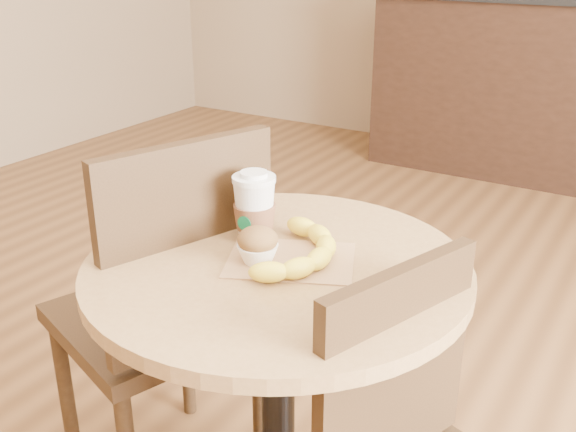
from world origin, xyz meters
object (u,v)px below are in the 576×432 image
object	(u,v)px
chair_left	(167,311)
banana	(298,251)
cafe_table	(278,351)
coffee_cup	(255,210)
muffin	(258,245)

from	to	relation	value
chair_left	banana	world-z (taller)	chair_left
cafe_table	chair_left	xyz separation A→B (m)	(-0.32, 0.03, -0.02)
banana	cafe_table	bearing A→B (deg)	-156.13
chair_left	coffee_cup	bearing A→B (deg)	117.60
coffee_cup	banana	world-z (taller)	coffee_cup
muffin	banana	bearing A→B (deg)	36.46
cafe_table	coffee_cup	xyz separation A→B (m)	(-0.09, 0.06, 0.27)
muffin	cafe_table	bearing A→B (deg)	40.25
cafe_table	muffin	bearing A→B (deg)	-139.75
muffin	banana	distance (m)	0.08
coffee_cup	muffin	distance (m)	0.11
coffee_cup	muffin	xyz separation A→B (m)	(0.07, -0.09, -0.03)
muffin	banana	world-z (taller)	muffin
cafe_table	muffin	size ratio (longest dim) A/B	9.50
cafe_table	muffin	xyz separation A→B (m)	(-0.03, -0.02, 0.24)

